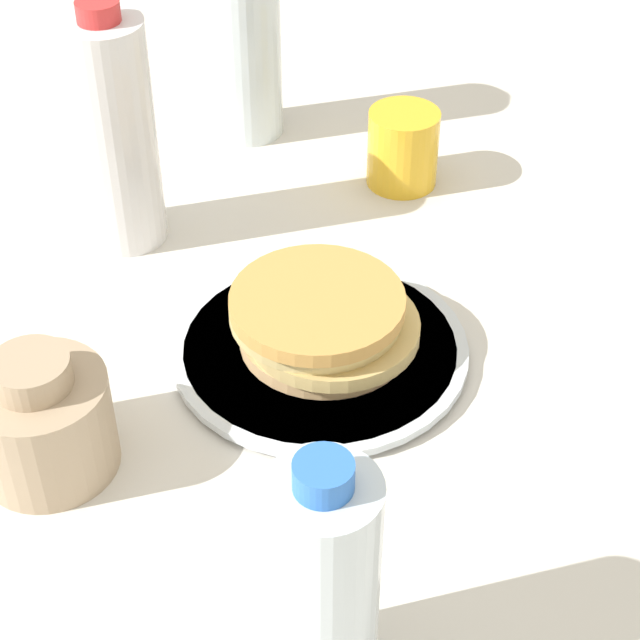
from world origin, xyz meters
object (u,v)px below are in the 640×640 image
cream_jug (42,420)px  water_bottle_mid (115,133)px  plate (320,350)px  pancake_stack (322,318)px  water_bottle_near (244,34)px  water_bottle_far (323,584)px  juice_glass (403,148)px

cream_jug → water_bottle_mid: bearing=122.7°
plate → pancake_stack: bearing=101.4°
plate → water_bottle_mid: bearing=172.7°
water_bottle_near → water_bottle_far: 0.69m
plate → water_bottle_mid: water_bottle_mid is taller
pancake_stack → water_bottle_far: (0.18, -0.25, 0.05)m
juice_glass → water_bottle_near: water_bottle_near is taller
pancake_stack → water_bottle_mid: bearing=173.7°
juice_glass → water_bottle_far: bearing=-62.0°
water_bottle_mid → water_bottle_far: water_bottle_mid is taller
pancake_stack → cream_jug: 0.24m
pancake_stack → juice_glass: (-0.09, 0.27, 0.00)m
juice_glass → water_bottle_near: size_ratio=0.33×
water_bottle_mid → water_bottle_far: bearing=-32.2°
water_bottle_mid → juice_glass: bearing=55.7°
water_bottle_near → cream_jug: bearing=-67.8°
water_bottle_near → water_bottle_far: bearing=-46.9°
plate → cream_jug: bearing=-113.2°
cream_jug → pancake_stack: bearing=67.4°
plate → pancake_stack: pancake_stack is taller
pancake_stack → cream_jug: cream_jug is taller
water_bottle_far → juice_glass: bearing=118.0°
cream_jug → water_bottle_mid: water_bottle_mid is taller
plate → water_bottle_far: size_ratio=1.30×
juice_glass → cream_jug: (-0.00, -0.49, 0.00)m
water_bottle_mid → water_bottle_far: (0.44, -0.28, -0.02)m
water_bottle_far → plate: bearing=126.6°
plate → water_bottle_mid: (-0.26, 0.03, 0.11)m
pancake_stack → water_bottle_far: water_bottle_far is taller
water_bottle_mid → cream_jug: bearing=-57.3°
juice_glass → water_bottle_near: (-0.20, -0.01, 0.08)m
cream_jug → plate: bearing=66.8°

